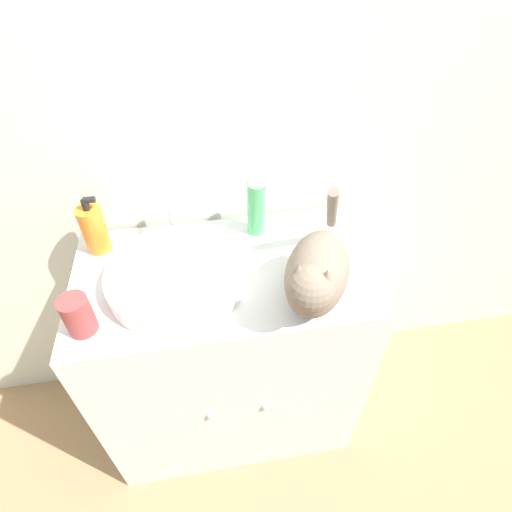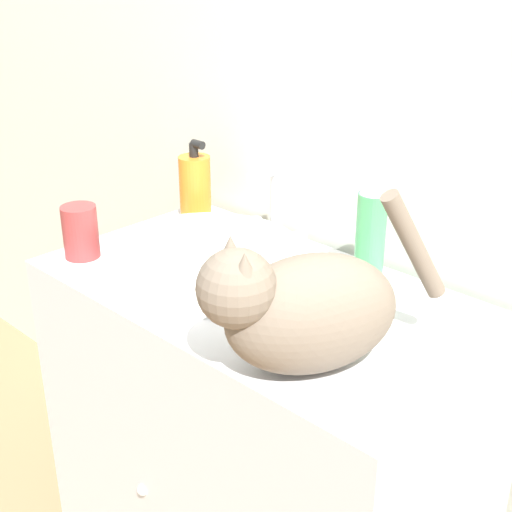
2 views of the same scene
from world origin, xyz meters
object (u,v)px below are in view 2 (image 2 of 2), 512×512
at_px(soap_bottle, 195,187).
at_px(cup, 80,232).
at_px(cat, 301,308).
at_px(spray_bottle, 371,231).

height_order(soap_bottle, cup, soap_bottle).
relative_size(cat, spray_bottle, 1.80).
distance_m(spray_bottle, cup, 0.56).
height_order(cat, spray_bottle, cat).
height_order(cat, cup, cat).
bearing_deg(cup, cat, -0.50).
xyz_separation_m(soap_bottle, spray_bottle, (0.47, 0.00, 0.03)).
xyz_separation_m(cat, cup, (-0.57, 0.01, -0.05)).
relative_size(soap_bottle, cup, 1.73).
bearing_deg(soap_bottle, cup, -91.30).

